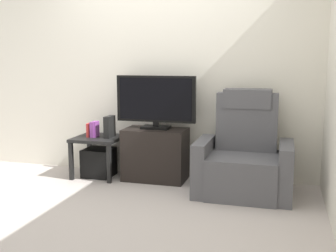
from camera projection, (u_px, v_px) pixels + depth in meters
The scene contains 11 objects.
ground_plane at pixel (129, 203), 4.05m from camera, with size 6.40×6.40×0.00m, color #BCB2AD.
wall_back at pixel (161, 67), 4.92m from camera, with size 6.40×0.06×2.60m, color silver.
tv_stand at pixel (155, 154), 4.81m from camera, with size 0.72×0.43×0.60m.
television at pixel (156, 101), 4.73m from camera, with size 0.93×0.20×0.61m.
recliner_armchair at pixel (244, 158), 4.32m from camera, with size 0.98×0.78×1.08m.
side_table at pixel (98, 143), 4.94m from camera, with size 0.54×0.54×0.48m.
subwoofer_box at pixel (99, 162), 4.97m from camera, with size 0.34×0.34×0.34m, color black.
book_leftmost at pixel (90, 130), 4.92m from camera, with size 0.03×0.12×0.16m, color red.
book_middle at pixel (94, 129), 4.90m from camera, with size 0.05×0.13×0.18m, color purple.
book_rightmost at pixel (96, 129), 4.89m from camera, with size 0.03×0.11×0.19m, color purple.
game_console at pixel (110, 127), 4.87m from camera, with size 0.07×0.20×0.25m, color black.
Camera 1 is at (1.42, -3.63, 1.39)m, focal length 44.21 mm.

